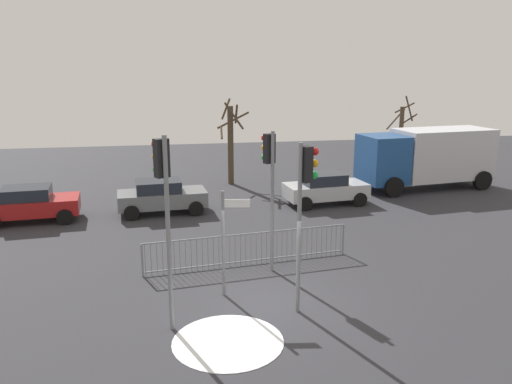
{
  "coord_description": "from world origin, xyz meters",
  "views": [
    {
      "loc": [
        -2.58,
        -12.66,
        6.31
      ],
      "look_at": [
        0.31,
        3.39,
        2.3
      ],
      "focal_mm": 36.22,
      "sensor_mm": 36.0,
      "label": 1
    }
  ],
  "objects_px": {
    "traffic_light_foreground_left": "(270,169)",
    "car_red_near": "(30,203)",
    "delivery_truck": "(427,156)",
    "bare_tree_left": "(231,141)",
    "car_grey_mid": "(161,196)",
    "direction_sign_post": "(225,238)",
    "traffic_light_mid_left": "(163,189)",
    "traffic_light_mid_right": "(305,190)",
    "bare_tree_centre": "(401,130)",
    "car_silver_trailing": "(325,188)"
  },
  "relations": [
    {
      "from": "traffic_light_mid_left",
      "to": "bare_tree_centre",
      "type": "height_order",
      "value": "traffic_light_mid_left"
    },
    {
      "from": "traffic_light_foreground_left",
      "to": "direction_sign_post",
      "type": "relative_size",
      "value": 1.46
    },
    {
      "from": "direction_sign_post",
      "to": "bare_tree_centre",
      "type": "distance_m",
      "value": 23.79
    },
    {
      "from": "delivery_truck",
      "to": "bare_tree_left",
      "type": "height_order",
      "value": "bare_tree_left"
    },
    {
      "from": "car_grey_mid",
      "to": "bare_tree_centre",
      "type": "height_order",
      "value": "bare_tree_centre"
    },
    {
      "from": "car_grey_mid",
      "to": "car_red_near",
      "type": "height_order",
      "value": "same"
    },
    {
      "from": "traffic_light_foreground_left",
      "to": "car_red_near",
      "type": "xyz_separation_m",
      "value": [
        -8.69,
        6.83,
        -2.48
      ]
    },
    {
      "from": "car_silver_trailing",
      "to": "traffic_light_mid_right",
      "type": "bearing_deg",
      "value": -116.72
    },
    {
      "from": "delivery_truck",
      "to": "bare_tree_centre",
      "type": "height_order",
      "value": "bare_tree_centre"
    },
    {
      "from": "traffic_light_mid_right",
      "to": "car_grey_mid",
      "type": "height_order",
      "value": "traffic_light_mid_right"
    },
    {
      "from": "traffic_light_mid_right",
      "to": "direction_sign_post",
      "type": "xyz_separation_m",
      "value": [
        -1.87,
        1.27,
        -1.58
      ]
    },
    {
      "from": "traffic_light_mid_left",
      "to": "car_grey_mid",
      "type": "relative_size",
      "value": 1.22
    },
    {
      "from": "car_silver_trailing",
      "to": "car_red_near",
      "type": "distance_m",
      "value": 12.87
    },
    {
      "from": "car_grey_mid",
      "to": "bare_tree_left",
      "type": "relative_size",
      "value": 0.85
    },
    {
      "from": "traffic_light_mid_left",
      "to": "delivery_truck",
      "type": "distance_m",
      "value": 18.67
    },
    {
      "from": "car_grey_mid",
      "to": "delivery_truck",
      "type": "height_order",
      "value": "delivery_truck"
    },
    {
      "from": "car_red_near",
      "to": "bare_tree_left",
      "type": "bearing_deg",
      "value": 26.24
    },
    {
      "from": "traffic_light_mid_left",
      "to": "car_red_near",
      "type": "height_order",
      "value": "traffic_light_mid_left"
    },
    {
      "from": "traffic_light_mid_left",
      "to": "delivery_truck",
      "type": "xyz_separation_m",
      "value": [
        13.55,
        12.72,
        -1.77
      ]
    },
    {
      "from": "traffic_light_foreground_left",
      "to": "car_red_near",
      "type": "height_order",
      "value": "traffic_light_foreground_left"
    },
    {
      "from": "car_silver_trailing",
      "to": "bare_tree_centre",
      "type": "height_order",
      "value": "bare_tree_centre"
    },
    {
      "from": "car_silver_trailing",
      "to": "traffic_light_mid_left",
      "type": "bearing_deg",
      "value": -130.9
    },
    {
      "from": "direction_sign_post",
      "to": "car_red_near",
      "type": "bearing_deg",
      "value": 138.65
    },
    {
      "from": "bare_tree_centre",
      "to": "bare_tree_left",
      "type": "bearing_deg",
      "value": -157.8
    },
    {
      "from": "direction_sign_post",
      "to": "traffic_light_mid_left",
      "type": "bearing_deg",
      "value": -127.38
    },
    {
      "from": "car_grey_mid",
      "to": "car_silver_trailing",
      "type": "bearing_deg",
      "value": -3.1
    },
    {
      "from": "car_silver_trailing",
      "to": "car_red_near",
      "type": "xyz_separation_m",
      "value": [
        -12.86,
        -0.52,
        0.0
      ]
    },
    {
      "from": "traffic_light_mid_right",
      "to": "direction_sign_post",
      "type": "relative_size",
      "value": 1.48
    },
    {
      "from": "car_grey_mid",
      "to": "car_silver_trailing",
      "type": "height_order",
      "value": "same"
    },
    {
      "from": "car_silver_trailing",
      "to": "car_red_near",
      "type": "relative_size",
      "value": 1.01
    },
    {
      "from": "car_red_near",
      "to": "traffic_light_foreground_left",
      "type": "bearing_deg",
      "value": -43.17
    },
    {
      "from": "traffic_light_mid_right",
      "to": "car_silver_trailing",
      "type": "xyz_separation_m",
      "value": [
        3.88,
        10.3,
        -2.52
      ]
    },
    {
      "from": "car_red_near",
      "to": "car_grey_mid",
      "type": "bearing_deg",
      "value": -1.34
    },
    {
      "from": "car_silver_trailing",
      "to": "bare_tree_left",
      "type": "distance_m",
      "value": 6.46
    },
    {
      "from": "car_red_near",
      "to": "delivery_truck",
      "type": "distance_m",
      "value": 19.26
    },
    {
      "from": "car_grey_mid",
      "to": "bare_tree_centre",
      "type": "relative_size",
      "value": 0.89
    },
    {
      "from": "delivery_truck",
      "to": "traffic_light_mid_right",
      "type": "bearing_deg",
      "value": 44.01
    },
    {
      "from": "traffic_light_foreground_left",
      "to": "traffic_light_mid_right",
      "type": "distance_m",
      "value": 2.97
    },
    {
      "from": "direction_sign_post",
      "to": "car_red_near",
      "type": "xyz_separation_m",
      "value": [
        -7.11,
        8.51,
        -0.94
      ]
    },
    {
      "from": "delivery_truck",
      "to": "bare_tree_left",
      "type": "bearing_deg",
      "value": -23.12
    },
    {
      "from": "traffic_light_mid_left",
      "to": "direction_sign_post",
      "type": "distance_m",
      "value": 2.88
    },
    {
      "from": "car_silver_trailing",
      "to": "bare_tree_left",
      "type": "relative_size",
      "value": 0.86
    },
    {
      "from": "car_red_near",
      "to": "traffic_light_mid_left",
      "type": "bearing_deg",
      "value": -66.36
    },
    {
      "from": "traffic_light_foreground_left",
      "to": "traffic_light_mid_left",
      "type": "relative_size",
      "value": 0.92
    },
    {
      "from": "traffic_light_foreground_left",
      "to": "traffic_light_mid_left",
      "type": "height_order",
      "value": "traffic_light_mid_left"
    },
    {
      "from": "car_silver_trailing",
      "to": "bare_tree_left",
      "type": "xyz_separation_m",
      "value": [
        -3.75,
        5.01,
        1.6
      ]
    },
    {
      "from": "traffic_light_mid_right",
      "to": "car_red_near",
      "type": "height_order",
      "value": "traffic_light_mid_right"
    },
    {
      "from": "traffic_light_foreground_left",
      "to": "traffic_light_mid_right",
      "type": "relative_size",
      "value": 0.99
    },
    {
      "from": "traffic_light_foreground_left",
      "to": "direction_sign_post",
      "type": "height_order",
      "value": "traffic_light_foreground_left"
    },
    {
      "from": "car_grey_mid",
      "to": "bare_tree_left",
      "type": "bearing_deg",
      "value": 49.6
    }
  ]
}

